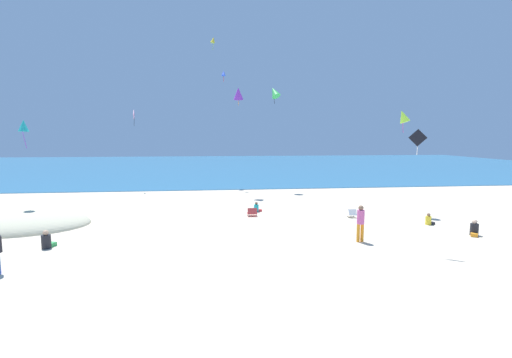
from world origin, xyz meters
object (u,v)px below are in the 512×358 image
object	(u,v)px
kite_teal	(23,126)
kite_green	(274,92)
kite_blue	(224,73)
kite_black	(418,138)
beach_chair_far_left	(252,212)
person_4	(361,221)
person_2	(429,220)
kite_yellow	(213,40)
beach_chair_near_camera	(352,213)
person_0	(47,241)
kite_pink	(134,115)
kite_lime	(403,116)
person_3	(474,230)
person_5	(257,208)

from	to	relation	value
kite_teal	kite_green	distance (m)	20.07
kite_teal	kite_blue	xyz separation A→B (m)	(11.89, 13.50, 5.48)
kite_blue	kite_black	size ratio (longest dim) A/B	0.99
beach_chair_far_left	person_4	world-z (taller)	person_4
person_2	kite_yellow	size ratio (longest dim) A/B	0.51
beach_chair_near_camera	person_4	xyz separation A→B (m)	(-1.54, -5.06, 0.76)
kite_teal	kite_black	world-z (taller)	kite_teal
person_0	kite_yellow	size ratio (longest dim) A/B	0.64
person_4	kite_green	xyz separation A→B (m)	(-1.29, 17.45, 8.01)
kite_yellow	person_2	bearing A→B (deg)	-58.57
kite_pink	kite_yellow	size ratio (longest dim) A/B	1.13
kite_green	kite_lime	world-z (taller)	kite_green
person_3	kite_green	world-z (taller)	kite_green
person_4	person_2	bearing A→B (deg)	-63.73
kite_pink	kite_blue	distance (m)	9.32
kite_blue	kite_lime	world-z (taller)	kite_blue
beach_chair_far_left	kite_teal	world-z (taller)	kite_teal
beach_chair_far_left	kite_yellow	xyz separation A→B (m)	(-2.31, 16.42, 14.50)
beach_chair_far_left	kite_yellow	world-z (taller)	kite_yellow
beach_chair_near_camera	kite_green	distance (m)	15.44
person_3	person_5	distance (m)	12.38
person_2	kite_green	bearing A→B (deg)	106.12
person_2	person_5	world-z (taller)	person_2
person_4	kite_teal	xyz separation A→B (m)	(-17.74, 6.47, 4.57)
kite_lime	person_3	bearing A→B (deg)	-80.49
person_5	kite_pink	bearing A→B (deg)	111.69
kite_green	kite_pink	bearing A→B (deg)	173.66
person_5	kite_pink	size ratio (longest dim) A/B	0.45
beach_chair_far_left	kite_green	xyz separation A→B (m)	(3.21, 11.38, 8.77)
kite_teal	person_3	bearing A→B (deg)	-14.22
person_0	kite_lime	size ratio (longest dim) A/B	0.55
person_0	kite_lime	distance (m)	21.05
kite_pink	kite_yellow	distance (m)	11.29
beach_chair_near_camera	kite_teal	xyz separation A→B (m)	(-19.27, 1.42, 5.32)
person_3	kite_blue	xyz separation A→B (m)	(-11.99, 19.55, 10.75)
kite_pink	kite_green	xyz separation A→B (m)	(12.86, -1.43, 2.06)
person_0	kite_black	size ratio (longest dim) A/B	0.74
kite_blue	kite_green	world-z (taller)	kite_blue
kite_lime	kite_green	bearing A→B (deg)	119.79
kite_green	beach_chair_near_camera	bearing A→B (deg)	-77.15
person_5	kite_yellow	xyz separation A→B (m)	(-2.76, 15.05, 14.51)
kite_teal	beach_chair_far_left	bearing A→B (deg)	-1.74
person_0	person_2	distance (m)	19.57
beach_chair_far_left	person_3	size ratio (longest dim) A/B	0.79
beach_chair_far_left	person_0	world-z (taller)	person_0
person_2	kite_teal	bearing A→B (deg)	163.13
person_2	kite_blue	bearing A→B (deg)	114.98
person_5	kite_green	xyz separation A→B (m)	(2.77, 10.01, 8.78)
person_5	kite_black	size ratio (longest dim) A/B	0.59
kite_pink	kite_lime	bearing A→B (deg)	-33.38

